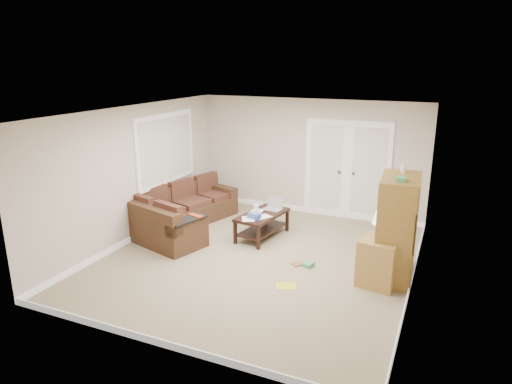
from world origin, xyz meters
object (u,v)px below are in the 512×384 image
at_px(coffee_table, 263,224).
at_px(side_cabinet, 380,258).
at_px(tv_armoire, 397,228).
at_px(sectional_sofa, 178,215).

distance_m(coffee_table, side_cabinet, 2.59).
bearing_deg(coffee_table, tv_armoire, -7.23).
xyz_separation_m(coffee_table, tv_armoire, (2.52, -0.71, 0.56)).
bearing_deg(sectional_sofa, side_cabinet, 6.17).
relative_size(sectional_sofa, side_cabinet, 2.45).
relative_size(tv_armoire, side_cabinet, 1.48).
distance_m(sectional_sofa, side_cabinet, 4.11).
bearing_deg(side_cabinet, sectional_sofa, -179.97).
distance_m(tv_armoire, side_cabinet, 0.56).
xyz_separation_m(sectional_sofa, coffee_table, (1.69, 0.33, -0.04)).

